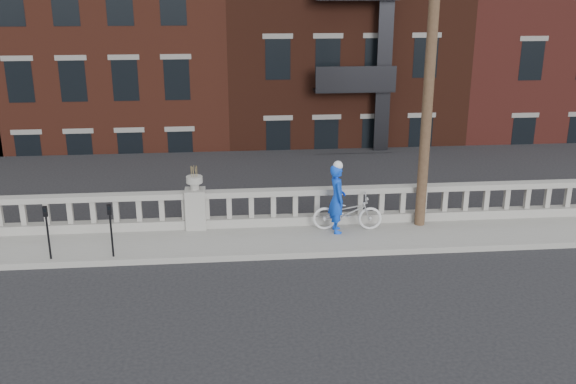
# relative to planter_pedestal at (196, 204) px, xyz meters

# --- Properties ---
(ground) EXTENTS (120.00, 120.00, 0.00)m
(ground) POSITION_rel_planter_pedestal_xyz_m (0.00, -3.95, -0.83)
(ground) COLOR black
(ground) RESTS_ON ground
(sidewalk) EXTENTS (32.00, 2.20, 0.15)m
(sidewalk) POSITION_rel_planter_pedestal_xyz_m (0.00, -0.95, -0.76)
(sidewalk) COLOR gray
(sidewalk) RESTS_ON ground
(balustrade) EXTENTS (28.00, 0.34, 1.03)m
(balustrade) POSITION_rel_planter_pedestal_xyz_m (0.00, 0.00, -0.19)
(balustrade) COLOR gray
(balustrade) RESTS_ON sidewalk
(planter_pedestal) EXTENTS (0.55, 0.55, 1.76)m
(planter_pedestal) POSITION_rel_planter_pedestal_xyz_m (0.00, 0.00, 0.00)
(planter_pedestal) COLOR gray
(planter_pedestal) RESTS_ON sidewalk
(lower_level) EXTENTS (80.00, 44.00, 20.80)m
(lower_level) POSITION_rel_planter_pedestal_xyz_m (0.56, 19.09, 1.80)
(lower_level) COLOR #605E59
(lower_level) RESTS_ON ground
(utility_pole) EXTENTS (1.60, 0.28, 10.00)m
(utility_pole) POSITION_rel_planter_pedestal_xyz_m (6.20, -0.35, 4.41)
(utility_pole) COLOR #422D1E
(utility_pole) RESTS_ON sidewalk
(parking_meter_c) EXTENTS (0.10, 0.09, 1.36)m
(parking_meter_c) POSITION_rel_planter_pedestal_xyz_m (-3.46, -1.80, 0.17)
(parking_meter_c) COLOR black
(parking_meter_c) RESTS_ON sidewalk
(parking_meter_d) EXTENTS (0.10, 0.09, 1.36)m
(parking_meter_d) POSITION_rel_planter_pedestal_xyz_m (-1.96, -1.80, 0.17)
(parking_meter_d) COLOR black
(parking_meter_d) RESTS_ON sidewalk
(bicycle) EXTENTS (1.93, 0.82, 0.99)m
(bicycle) POSITION_rel_planter_pedestal_xyz_m (4.11, -0.53, -0.19)
(bicycle) COLOR silver
(bicycle) RESTS_ON sidewalk
(cyclist) EXTENTS (0.48, 0.70, 1.87)m
(cyclist) POSITION_rel_planter_pedestal_xyz_m (3.79, -0.66, 0.26)
(cyclist) COLOR blue
(cyclist) RESTS_ON sidewalk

